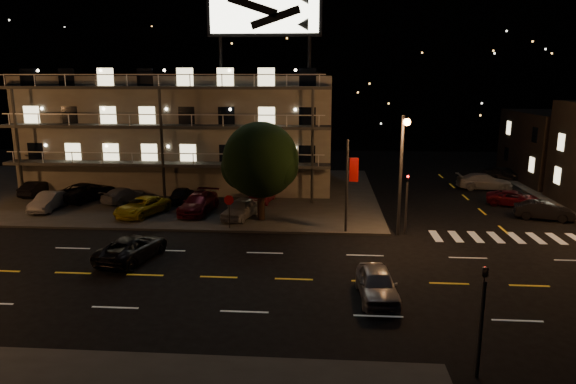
# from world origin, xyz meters

# --- Properties ---
(ground) EXTENTS (140.00, 140.00, 0.00)m
(ground) POSITION_xyz_m (0.00, 0.00, 0.00)
(ground) COLOR black
(ground) RESTS_ON ground
(curb_nw) EXTENTS (44.00, 24.00, 0.15)m
(curb_nw) POSITION_xyz_m (-14.00, 20.00, 0.07)
(curb_nw) COLOR #373735
(curb_nw) RESTS_ON ground
(motel) EXTENTS (28.00, 13.80, 18.10)m
(motel) POSITION_xyz_m (-9.94, 23.88, 5.34)
(motel) COLOR #9C9888
(motel) RESTS_ON ground
(hill_backdrop) EXTENTS (120.00, 25.00, 24.00)m
(hill_backdrop) POSITION_xyz_m (-5.94, 68.78, 11.55)
(hill_backdrop) COLOR black
(hill_backdrop) RESTS_ON ground
(streetlight_nc) EXTENTS (0.44, 1.92, 8.00)m
(streetlight_nc) POSITION_xyz_m (8.50, 7.94, 4.96)
(streetlight_nc) COLOR #2D2D30
(streetlight_nc) RESTS_ON ground
(signal_nw) EXTENTS (0.20, 0.27, 4.60)m
(signal_nw) POSITION_xyz_m (9.00, 8.50, 2.57)
(signal_nw) COLOR #2D2D30
(signal_nw) RESTS_ON ground
(signal_sw) EXTENTS (0.20, 0.27, 4.60)m
(signal_sw) POSITION_xyz_m (9.00, -8.50, 2.57)
(signal_sw) COLOR #2D2D30
(signal_sw) RESTS_ON ground
(banner_north) EXTENTS (0.83, 0.16, 6.40)m
(banner_north) POSITION_xyz_m (5.09, 8.40, 3.43)
(banner_north) COLOR #2D2D30
(banner_north) RESTS_ON ground
(stop_sign) EXTENTS (0.91, 0.11, 2.61)m
(stop_sign) POSITION_xyz_m (-3.00, 8.57, 1.71)
(stop_sign) COLOR #2D2D30
(stop_sign) RESTS_ON ground
(tree) EXTENTS (5.70, 5.49, 7.18)m
(tree) POSITION_xyz_m (-1.14, 10.96, 4.41)
(tree) COLOR black
(tree) RESTS_ON curb_nw
(lot_car_1) EXTENTS (1.64, 4.26, 1.39)m
(lot_car_1) POSITION_xyz_m (-18.16, 12.54, 0.84)
(lot_car_1) COLOR #9A9A9F
(lot_car_1) RESTS_ON curb_nw
(lot_car_2) EXTENTS (3.75, 5.31, 1.34)m
(lot_car_2) POSITION_xyz_m (-10.23, 11.53, 0.82)
(lot_car_2) COLOR gold
(lot_car_2) RESTS_ON curb_nw
(lot_car_3) EXTENTS (2.58, 5.32, 1.49)m
(lot_car_3) POSITION_xyz_m (-6.14, 12.62, 0.90)
(lot_car_3) COLOR #550C16
(lot_car_3) RESTS_ON curb_nw
(lot_car_4) EXTENTS (2.75, 4.53, 1.44)m
(lot_car_4) POSITION_xyz_m (-2.66, 11.29, 0.87)
(lot_car_4) COLOR #9A9A9F
(lot_car_4) RESTS_ON curb_nw
(lot_car_5) EXTENTS (1.56, 4.00, 1.30)m
(lot_car_5) POSITION_xyz_m (-21.85, 17.43, 0.80)
(lot_car_5) COLOR black
(lot_car_5) RESTS_ON curb_nw
(lot_car_6) EXTENTS (4.27, 5.88, 1.49)m
(lot_car_6) POSITION_xyz_m (-16.66, 16.07, 0.89)
(lot_car_6) COLOR black
(lot_car_6) RESTS_ON curb_nw
(lot_car_7) EXTENTS (3.23, 4.54, 1.22)m
(lot_car_7) POSITION_xyz_m (-13.23, 15.53, 0.76)
(lot_car_7) COLOR #9A9A9F
(lot_car_7) RESTS_ON curb_nw
(lot_car_8) EXTENTS (1.70, 3.91, 1.31)m
(lot_car_8) POSITION_xyz_m (-8.40, 15.91, 0.81)
(lot_car_8) COLOR black
(lot_car_8) RESTS_ON curb_nw
(lot_car_9) EXTENTS (1.86, 4.09, 1.30)m
(lot_car_9) POSITION_xyz_m (-1.59, 16.34, 0.80)
(lot_car_9) COLOR #550C16
(lot_car_9) RESTS_ON curb_nw
(side_car_0) EXTENTS (4.36, 2.44, 1.36)m
(side_car_0) POSITION_xyz_m (19.86, 13.01, 0.68)
(side_car_0) COLOR black
(side_car_0) RESTS_ON ground
(side_car_1) EXTENTS (4.82, 3.27, 1.23)m
(side_car_1) POSITION_xyz_m (19.20, 17.22, 0.61)
(side_car_1) COLOR #550C16
(side_car_1) RESTS_ON ground
(side_car_2) EXTENTS (5.14, 2.19, 1.48)m
(side_car_2) POSITION_xyz_m (18.65, 23.67, 0.74)
(side_car_2) COLOR #9A9A9F
(side_car_2) RESTS_ON ground
(side_car_3) EXTENTS (4.51, 2.94, 1.43)m
(side_car_3) POSITION_xyz_m (22.05, 28.34, 0.71)
(side_car_3) COLOR black
(side_car_3) RESTS_ON ground
(road_car_east) EXTENTS (1.98, 4.42, 1.47)m
(road_car_east) POSITION_xyz_m (6.10, -2.07, 0.74)
(road_car_east) COLOR #9A9A9F
(road_car_east) RESTS_ON ground
(road_car_west) EXTENTS (3.38, 5.48, 1.42)m
(road_car_west) POSITION_xyz_m (-7.54, 2.34, 0.71)
(road_car_west) COLOR black
(road_car_west) RESTS_ON ground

